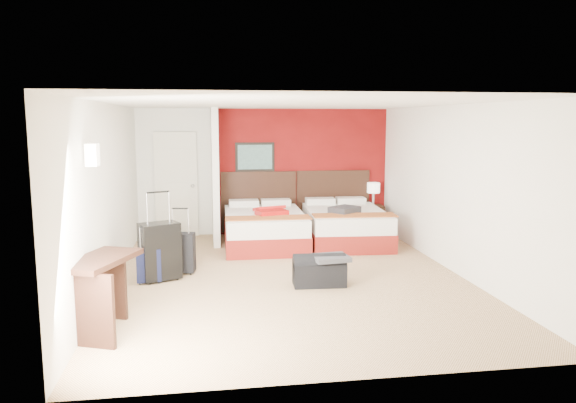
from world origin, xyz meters
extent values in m
plane|color=tan|center=(0.00, 0.00, 0.00)|extent=(6.50, 6.50, 0.00)
cube|color=white|center=(0.00, 3.25, 1.25)|extent=(5.00, 0.04, 2.50)
cube|color=white|center=(-2.50, 0.00, 1.25)|extent=(0.04, 6.50, 2.50)
cube|color=black|center=(-0.20, 3.19, 1.55)|extent=(0.78, 0.03, 0.58)
cube|color=white|center=(-2.38, -1.50, 1.90)|extent=(0.12, 0.20, 0.24)
cube|color=maroon|center=(0.75, 3.23, 1.25)|extent=(3.50, 0.04, 2.50)
cube|color=silver|center=(-1.00, 2.61, 1.25)|extent=(0.12, 1.20, 2.50)
cube|color=silver|center=(-1.75, 3.20, 1.02)|extent=(0.82, 0.06, 2.05)
cube|color=white|center=(-0.14, 2.10, 0.31)|extent=(1.47, 2.07, 0.61)
cube|color=white|center=(1.39, 2.13, 0.31)|extent=(1.56, 2.13, 0.61)
cube|color=#B8110F|center=(-0.04, 2.00, 0.66)|extent=(0.70, 0.84, 0.09)
cube|color=#36363A|center=(1.29, 1.83, 0.67)|extent=(0.62, 0.60, 0.12)
cube|color=black|center=(2.18, 2.95, 0.28)|extent=(0.42, 0.42, 0.56)
cylinder|color=white|center=(2.18, 2.95, 0.79)|extent=(0.26, 0.26, 0.46)
cube|color=black|center=(-1.85, 0.13, 0.40)|extent=(0.63, 0.52, 0.80)
cube|color=black|center=(-1.56, 0.46, 0.29)|extent=(0.43, 0.31, 0.58)
cube|color=black|center=(-2.00, 0.02, 0.23)|extent=(0.36, 0.24, 0.46)
cube|color=black|center=(0.35, -0.44, 0.18)|extent=(0.74, 0.42, 0.36)
cube|color=#3D3E43|center=(0.50, -0.49, 0.40)|extent=(0.52, 0.45, 0.06)
cube|color=black|center=(-2.31, -1.75, 0.41)|extent=(0.83, 1.11, 0.83)
camera|label=1|loc=(-1.18, -7.64, 2.26)|focal=34.11mm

